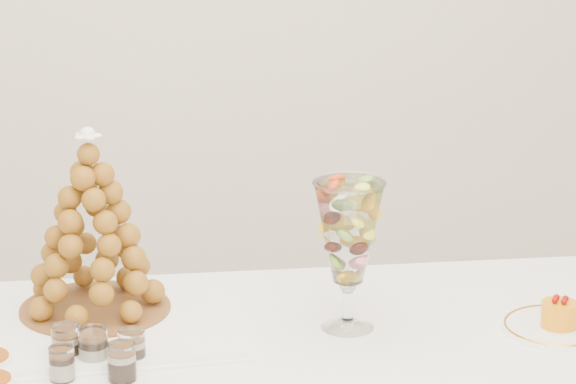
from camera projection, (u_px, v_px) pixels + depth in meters
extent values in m
cube|color=white|center=(273.00, 335.00, 2.79)|extent=(1.87, 0.77, 0.01)
cube|color=white|center=(89.00, 326.00, 2.80)|extent=(0.62, 0.49, 0.02)
cylinder|color=white|center=(347.00, 323.00, 2.81)|extent=(0.11, 0.11, 0.02)
cylinder|color=white|center=(348.00, 302.00, 2.80)|extent=(0.02, 0.02, 0.08)
sphere|color=white|center=(348.00, 285.00, 2.79)|extent=(0.04, 0.04, 0.04)
cylinder|color=white|center=(558.00, 327.00, 2.80)|extent=(0.23, 0.23, 0.01)
cylinder|color=white|center=(66.00, 344.00, 2.64)|extent=(0.06, 0.06, 0.08)
cylinder|color=white|center=(93.00, 348.00, 2.62)|extent=(0.06, 0.06, 0.08)
cylinder|color=white|center=(132.00, 348.00, 2.63)|extent=(0.07, 0.07, 0.07)
cylinder|color=white|center=(62.00, 363.00, 2.57)|extent=(0.06, 0.06, 0.07)
cylinder|color=white|center=(122.00, 362.00, 2.56)|extent=(0.07, 0.07, 0.07)
cylinder|color=brown|center=(95.00, 308.00, 2.86)|extent=(0.32, 0.32, 0.01)
cone|color=brown|center=(91.00, 221.00, 2.80)|extent=(0.30, 0.30, 0.38)
sphere|color=white|center=(88.00, 137.00, 2.75)|extent=(0.04, 0.04, 0.04)
cylinder|color=orange|center=(559.00, 314.00, 2.79)|extent=(0.08, 0.08, 0.05)
sphere|color=#800704|center=(566.00, 298.00, 2.78)|extent=(0.01, 0.01, 0.01)
sphere|color=#800704|center=(557.00, 297.00, 2.79)|extent=(0.01, 0.01, 0.01)
sphere|color=#800704|center=(555.00, 300.00, 2.77)|extent=(0.01, 0.01, 0.01)
sphere|color=#800704|center=(564.00, 302.00, 2.77)|extent=(0.01, 0.01, 0.01)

